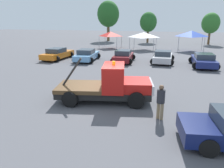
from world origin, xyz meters
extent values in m
plane|color=#545459|center=(0.00, 0.00, 0.00)|extent=(160.00, 160.00, 0.00)
cube|color=black|center=(0.00, 0.00, 0.53)|extent=(5.58, 3.19, 0.35)
cube|color=red|center=(1.84, 0.44, 0.98)|extent=(1.88, 2.19, 0.55)
cube|color=silver|center=(2.60, 0.63, 0.95)|extent=(0.59, 1.98, 0.50)
cube|color=red|center=(0.56, 0.14, 1.42)|extent=(1.65, 2.45, 1.43)
cube|color=brown|center=(-1.28, -0.31, 0.81)|extent=(3.08, 2.79, 0.22)
cylinder|color=black|center=(-1.73, -0.42, 1.70)|extent=(1.18, 0.40, 1.63)
cylinder|color=orange|center=(0.56, 0.14, 2.23)|extent=(0.18, 0.18, 0.20)
cylinder|color=black|center=(1.52, 1.46, 0.44)|extent=(0.88, 0.26, 0.88)
cylinder|color=black|center=(2.02, -0.61, 0.44)|extent=(0.88, 0.26, 0.88)
cylinder|color=black|center=(-1.91, 0.63, 0.44)|extent=(0.88, 0.26, 0.88)
cylinder|color=black|center=(-1.41, -1.43, 0.44)|extent=(0.88, 0.26, 0.88)
cylinder|color=black|center=(4.88, -2.31, 0.34)|extent=(0.68, 0.22, 0.68)
cylinder|color=black|center=(5.20, -4.06, 0.34)|extent=(0.68, 0.22, 0.68)
cylinder|color=#847051|center=(3.24, -1.48, 0.41)|extent=(0.15, 0.15, 0.82)
cylinder|color=#847051|center=(3.42, -1.59, 0.41)|extent=(0.15, 0.15, 0.82)
cylinder|color=#28282D|center=(3.33, -1.54, 1.14)|extent=(0.37, 0.37, 0.65)
sphere|color=brown|center=(3.33, -1.54, 1.57)|extent=(0.22, 0.22, 0.22)
cube|color=orange|center=(-9.82, 11.56, 0.54)|extent=(1.88, 4.89, 0.60)
cube|color=#333D47|center=(-9.82, 11.32, 1.09)|extent=(1.63, 2.06, 0.50)
cylinder|color=black|center=(-10.68, 13.23, 0.34)|extent=(0.68, 0.22, 0.68)
cylinder|color=black|center=(-8.93, 13.21, 0.34)|extent=(0.68, 0.22, 0.68)
cylinder|color=black|center=(-10.71, 9.91, 0.34)|extent=(0.68, 0.22, 0.68)
cylinder|color=black|center=(-8.96, 9.90, 0.34)|extent=(0.68, 0.22, 0.68)
cube|color=#669ED1|center=(-6.08, 11.62, 0.54)|extent=(2.40, 4.85, 0.60)
cube|color=#333D47|center=(-6.05, 11.39, 1.09)|extent=(1.85, 2.14, 0.50)
cylinder|color=black|center=(-7.14, 13.09, 0.34)|extent=(0.68, 0.22, 0.68)
cylinder|color=black|center=(-5.40, 13.30, 0.34)|extent=(0.68, 0.22, 0.68)
cylinder|color=black|center=(-6.76, 9.94, 0.34)|extent=(0.68, 0.22, 0.68)
cylinder|color=black|center=(-5.02, 10.16, 0.34)|extent=(0.68, 0.22, 0.68)
cube|color=maroon|center=(-1.90, 12.09, 0.54)|extent=(2.19, 4.47, 0.60)
cube|color=#333D47|center=(-1.88, 11.88, 1.09)|extent=(1.74, 1.95, 0.50)
cylinder|color=black|center=(-2.88, 13.47, 0.34)|extent=(0.68, 0.22, 0.68)
cylinder|color=black|center=(-1.19, 13.63, 0.34)|extent=(0.68, 0.22, 0.68)
cylinder|color=black|center=(-2.60, 10.55, 0.34)|extent=(0.68, 0.22, 0.68)
cylinder|color=black|center=(-0.91, 10.71, 0.34)|extent=(0.68, 0.22, 0.68)
cube|color=#B7B7BC|center=(2.32, 12.93, 0.54)|extent=(1.92, 4.45, 0.60)
cube|color=#333D47|center=(2.32, 12.71, 1.09)|extent=(1.65, 1.88, 0.50)
cylinder|color=black|center=(1.42, 14.42, 0.34)|extent=(0.68, 0.22, 0.68)
cylinder|color=black|center=(3.17, 14.45, 0.34)|extent=(0.68, 0.22, 0.68)
cylinder|color=black|center=(1.47, 11.42, 0.34)|extent=(0.68, 0.22, 0.68)
cylinder|color=black|center=(3.22, 11.45, 0.34)|extent=(0.68, 0.22, 0.68)
cube|color=navy|center=(6.35, 12.08, 0.54)|extent=(2.24, 4.93, 0.60)
cube|color=#333D47|center=(6.37, 11.84, 1.09)|extent=(1.82, 2.13, 0.50)
cylinder|color=black|center=(5.33, 13.65, 0.34)|extent=(0.68, 0.22, 0.68)
cylinder|color=black|center=(7.14, 13.78, 0.34)|extent=(0.68, 0.22, 0.68)
cylinder|color=black|center=(5.56, 10.39, 0.34)|extent=(0.68, 0.22, 0.68)
cylinder|color=black|center=(7.37, 10.52, 0.34)|extent=(0.68, 0.22, 0.68)
cylinder|color=#9E9EA3|center=(-8.53, 22.23, 0.96)|extent=(0.07, 0.07, 1.92)
cylinder|color=#9E9EA3|center=(-5.56, 22.23, 0.96)|extent=(0.07, 0.07, 1.92)
cylinder|color=#9E9EA3|center=(-8.53, 25.20, 0.96)|extent=(0.07, 0.07, 1.92)
cylinder|color=#9E9EA3|center=(-5.56, 25.20, 0.96)|extent=(0.07, 0.07, 1.92)
pyramid|color=red|center=(-7.04, 23.72, 2.29)|extent=(2.97, 2.97, 0.75)
cylinder|color=#9E9EA3|center=(-3.30, 21.27, 0.96)|extent=(0.07, 0.07, 1.93)
cylinder|color=#9E9EA3|center=(0.30, 21.27, 0.96)|extent=(0.07, 0.07, 1.93)
cylinder|color=#9E9EA3|center=(-3.30, 24.86, 0.96)|extent=(0.07, 0.07, 1.93)
cylinder|color=#9E9EA3|center=(0.30, 24.86, 0.96)|extent=(0.07, 0.07, 1.93)
pyramid|color=white|center=(-1.50, 23.06, 2.30)|extent=(3.59, 3.59, 0.75)
cylinder|color=#9E9EA3|center=(3.76, 21.79, 1.08)|extent=(0.07, 0.07, 2.16)
cylinder|color=#9E9EA3|center=(7.22, 21.79, 1.08)|extent=(0.07, 0.07, 2.16)
cylinder|color=#9E9EA3|center=(3.76, 25.25, 1.08)|extent=(0.07, 0.07, 2.16)
cylinder|color=#9E9EA3|center=(7.22, 25.25, 1.08)|extent=(0.07, 0.07, 2.16)
pyramid|color=#2D4CB7|center=(5.49, 23.52, 2.58)|extent=(3.46, 3.46, 0.84)
cylinder|color=brown|center=(9.12, 34.22, 1.02)|extent=(0.41, 0.41, 2.03)
ellipsoid|color=#2D6B28|center=(9.12, 34.22, 3.92)|extent=(3.25, 3.25, 3.77)
cylinder|color=brown|center=(-2.51, 34.79, 1.06)|extent=(0.42, 0.42, 2.12)
ellipsoid|color=#235B23|center=(-2.51, 34.79, 4.09)|extent=(3.39, 3.39, 3.94)
cylinder|color=brown|center=(-11.44, 36.00, 1.49)|extent=(0.59, 0.59, 2.97)
ellipsoid|color=#235B23|center=(-11.44, 36.00, 5.73)|extent=(4.75, 4.75, 5.52)
camera|label=1|loc=(3.96, -11.23, 4.51)|focal=35.00mm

